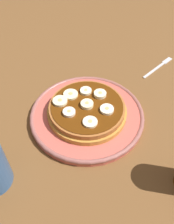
# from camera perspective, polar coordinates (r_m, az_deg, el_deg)

# --- Properties ---
(ground_plane) EXTENTS (1.40, 1.40, 0.03)m
(ground_plane) POSITION_cam_1_polar(r_m,az_deg,el_deg) (0.60, -0.00, -2.25)
(ground_plane) COLOR brown
(plate) EXTENTS (0.26, 0.26, 0.02)m
(plate) POSITION_cam_1_polar(r_m,az_deg,el_deg) (0.58, -0.00, -0.70)
(plate) COLOR #CC594C
(plate) RESTS_ON ground_plane
(pancake_stack) EXTENTS (0.18, 0.18, 0.03)m
(pancake_stack) POSITION_cam_1_polar(r_m,az_deg,el_deg) (0.57, -0.42, 0.59)
(pancake_stack) COLOR #C28133
(pancake_stack) RESTS_ON plate
(banana_slice_0) EXTENTS (0.03, 0.03, 0.01)m
(banana_slice_0) POSITION_cam_1_polar(r_m,az_deg,el_deg) (0.55, 0.19, 1.74)
(banana_slice_0) COLOR #FBEDB3
(banana_slice_0) RESTS_ON pancake_stack
(banana_slice_1) EXTENTS (0.03, 0.03, 0.01)m
(banana_slice_1) POSITION_cam_1_polar(r_m,az_deg,el_deg) (0.54, -4.12, -0.09)
(banana_slice_1) COLOR #F6E1C5
(banana_slice_1) RESTS_ON pancake_stack
(banana_slice_2) EXTENTS (0.03, 0.03, 0.01)m
(banana_slice_2) POSITION_cam_1_polar(r_m,az_deg,el_deg) (0.52, 0.71, -2.36)
(banana_slice_2) COLOR #FEE9BE
(banana_slice_2) RESTS_ON pancake_stack
(banana_slice_3) EXTENTS (0.03, 0.03, 0.01)m
(banana_slice_3) POSITION_cam_1_polar(r_m,az_deg,el_deg) (0.58, 3.01, 4.08)
(banana_slice_3) COLOR #F9E9BA
(banana_slice_3) RESTS_ON pancake_stack
(banana_slice_4) EXTENTS (0.03, 0.03, 0.01)m
(banana_slice_4) POSITION_cam_1_polar(r_m,az_deg,el_deg) (0.55, 4.56, 0.55)
(banana_slice_4) COLOR #F5E8C6
(banana_slice_4) RESTS_ON pancake_stack
(banana_slice_5) EXTENTS (0.03, 0.03, 0.01)m
(banana_slice_5) POSITION_cam_1_polar(r_m,az_deg,el_deg) (0.58, -3.76, 3.99)
(banana_slice_5) COLOR #F6EFB7
(banana_slice_5) RESTS_ON pancake_stack
(banana_slice_6) EXTENTS (0.03, 0.03, 0.01)m
(banana_slice_6) POSITION_cam_1_polar(r_m,az_deg,el_deg) (0.57, -6.19, 2.45)
(banana_slice_6) COLOR #F3E7B6
(banana_slice_6) RESTS_ON pancake_stack
(banana_slice_7) EXTENTS (0.03, 0.03, 0.01)m
(banana_slice_7) POSITION_cam_1_polar(r_m,az_deg,el_deg) (0.59, -0.28, 4.80)
(banana_slice_7) COLOR #EDE7C3
(banana_slice_7) RESTS_ON pancake_stack
(fork) EXTENTS (0.12, 0.07, 0.01)m
(fork) POSITION_cam_1_polar(r_m,az_deg,el_deg) (0.76, 16.24, 10.08)
(fork) COLOR silver
(fork) RESTS_ON ground_plane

